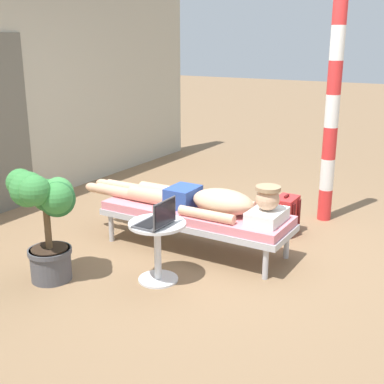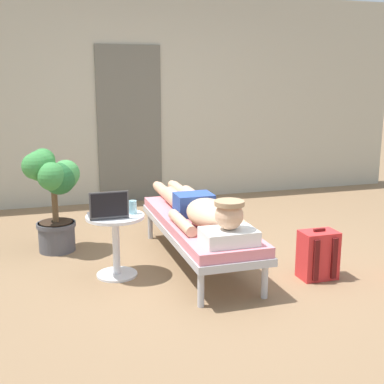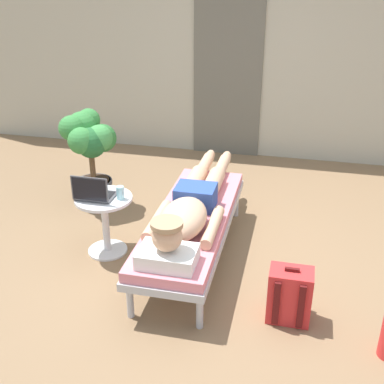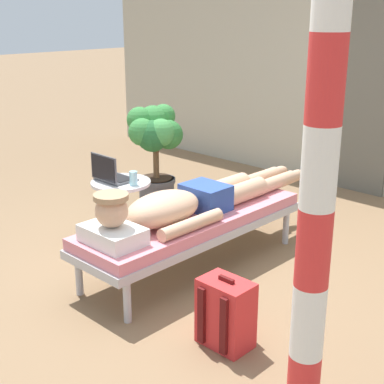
{
  "view_description": "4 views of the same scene",
  "coord_description": "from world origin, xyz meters",
  "px_view_note": "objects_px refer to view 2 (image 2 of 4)",
  "views": [
    {
      "loc": [
        -4.14,
        -2.18,
        1.99
      ],
      "look_at": [
        -0.26,
        0.12,
        0.62
      ],
      "focal_mm": 47.97,
      "sensor_mm": 36.0,
      "label": 1
    },
    {
      "loc": [
        -1.44,
        -3.89,
        1.61
      ],
      "look_at": [
        -0.18,
        0.19,
        0.65
      ],
      "focal_mm": 47.15,
      "sensor_mm": 36.0,
      "label": 2
    },
    {
      "loc": [
        0.67,
        -3.3,
        2.33
      ],
      "look_at": [
        -0.13,
        0.13,
        0.64
      ],
      "focal_mm": 46.13,
      "sensor_mm": 36.0,
      "label": 3
    },
    {
      "loc": [
        2.48,
        -2.56,
        1.83
      ],
      "look_at": [
        -0.26,
        0.28,
        0.53
      ],
      "focal_mm": 51.9,
      "sensor_mm": 36.0,
      "label": 4
    }
  ],
  "objects_px": {
    "side_table": "(116,235)",
    "laptop": "(108,210)",
    "drink_glass": "(133,207)",
    "potted_plant": "(53,186)",
    "backpack": "(318,255)",
    "lounge_chair": "(198,226)",
    "person_reclining": "(201,209)"
  },
  "relations": [
    {
      "from": "side_table",
      "to": "laptop",
      "type": "xyz_separation_m",
      "value": [
        -0.06,
        -0.05,
        0.23
      ]
    },
    {
      "from": "drink_glass",
      "to": "potted_plant",
      "type": "bearing_deg",
      "value": 127.66
    },
    {
      "from": "backpack",
      "to": "potted_plant",
      "type": "distance_m",
      "value": 2.46
    },
    {
      "from": "lounge_chair",
      "to": "drink_glass",
      "type": "height_order",
      "value": "drink_glass"
    },
    {
      "from": "side_table",
      "to": "drink_glass",
      "type": "xyz_separation_m",
      "value": [
        0.15,
        0.01,
        0.22
      ]
    },
    {
      "from": "lounge_chair",
      "to": "side_table",
      "type": "relative_size",
      "value": 3.59
    },
    {
      "from": "drink_glass",
      "to": "potted_plant",
      "type": "relative_size",
      "value": 0.11
    },
    {
      "from": "lounge_chair",
      "to": "potted_plant",
      "type": "height_order",
      "value": "potted_plant"
    },
    {
      "from": "potted_plant",
      "to": "drink_glass",
      "type": "bearing_deg",
      "value": -52.34
    },
    {
      "from": "backpack",
      "to": "person_reclining",
      "type": "bearing_deg",
      "value": 147.37
    },
    {
      "from": "drink_glass",
      "to": "potted_plant",
      "type": "xyz_separation_m",
      "value": [
        -0.6,
        0.78,
        0.05
      ]
    },
    {
      "from": "laptop",
      "to": "drink_glass",
      "type": "bearing_deg",
      "value": 15.64
    },
    {
      "from": "lounge_chair",
      "to": "backpack",
      "type": "relative_size",
      "value": 4.42
    },
    {
      "from": "side_table",
      "to": "drink_glass",
      "type": "relative_size",
      "value": 4.73
    },
    {
      "from": "lounge_chair",
      "to": "laptop",
      "type": "bearing_deg",
      "value": -171.75
    },
    {
      "from": "side_table",
      "to": "laptop",
      "type": "height_order",
      "value": "laptop"
    },
    {
      "from": "lounge_chair",
      "to": "person_reclining",
      "type": "height_order",
      "value": "person_reclining"
    },
    {
      "from": "laptop",
      "to": "backpack",
      "type": "bearing_deg",
      "value": -16.43
    },
    {
      "from": "lounge_chair",
      "to": "potted_plant",
      "type": "bearing_deg",
      "value": 148.7
    },
    {
      "from": "side_table",
      "to": "drink_glass",
      "type": "bearing_deg",
      "value": 2.88
    },
    {
      "from": "person_reclining",
      "to": "backpack",
      "type": "height_order",
      "value": "person_reclining"
    },
    {
      "from": "laptop",
      "to": "lounge_chair",
      "type": "bearing_deg",
      "value": 8.25
    },
    {
      "from": "person_reclining",
      "to": "drink_glass",
      "type": "distance_m",
      "value": 0.59
    },
    {
      "from": "side_table",
      "to": "potted_plant",
      "type": "bearing_deg",
      "value": 119.88
    },
    {
      "from": "drink_glass",
      "to": "backpack",
      "type": "xyz_separation_m",
      "value": [
        1.43,
        -0.54,
        -0.38
      ]
    },
    {
      "from": "person_reclining",
      "to": "potted_plant",
      "type": "bearing_deg",
      "value": 146.59
    },
    {
      "from": "person_reclining",
      "to": "drink_glass",
      "type": "bearing_deg",
      "value": 179.58
    },
    {
      "from": "side_table",
      "to": "potted_plant",
      "type": "distance_m",
      "value": 0.95
    },
    {
      "from": "lounge_chair",
      "to": "potted_plant",
      "type": "distance_m",
      "value": 1.42
    },
    {
      "from": "side_table",
      "to": "potted_plant",
      "type": "height_order",
      "value": "potted_plant"
    },
    {
      "from": "lounge_chair",
      "to": "backpack",
      "type": "bearing_deg",
      "value": -35.5
    },
    {
      "from": "drink_glass",
      "to": "backpack",
      "type": "distance_m",
      "value": 1.57
    }
  ]
}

